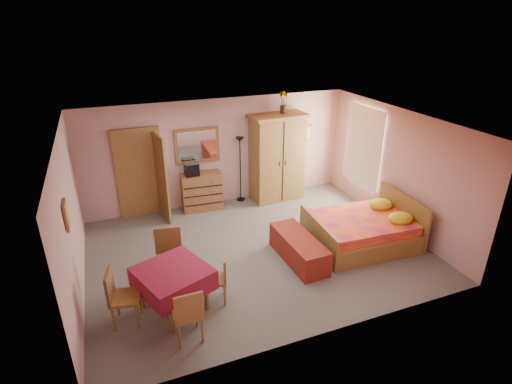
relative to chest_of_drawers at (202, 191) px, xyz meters
name	(u,v)px	position (x,y,z in m)	size (l,w,h in m)	color
floor	(257,250)	(0.54, -2.26, -0.45)	(6.50, 6.50, 0.00)	#69635C
ceiling	(257,124)	(0.54, -2.26, 2.15)	(6.50, 6.50, 0.00)	brown
wall_back	(219,152)	(0.54, 0.24, 0.85)	(6.50, 0.10, 2.60)	tan
wall_front	(324,262)	(0.54, -4.76, 0.85)	(6.50, 0.10, 2.60)	tan
wall_left	(70,221)	(-2.71, -2.26, 0.85)	(0.10, 5.00, 2.60)	tan
wall_right	(397,169)	(3.79, -2.26, 0.85)	(0.10, 5.00, 2.60)	tan
doorway	(140,174)	(-1.36, 0.21, 0.57)	(1.06, 0.12, 2.15)	#9E6B35
window	(363,147)	(3.75, -1.06, 1.00)	(0.08, 1.40, 1.95)	white
picture_left	(66,215)	(-2.68, -2.86, 1.25)	(0.04, 0.32, 0.42)	orange
picture_back	(306,133)	(2.89, 0.21, 1.10)	(0.30, 0.04, 0.40)	#D8BF59
chest_of_drawers	(202,191)	(0.00, 0.00, 0.00)	(0.95, 0.48, 0.90)	brown
wall_mirror	(197,145)	(0.00, 0.21, 1.10)	(1.06, 0.06, 0.84)	white
stereo	(192,170)	(-0.21, -0.01, 0.60)	(0.32, 0.23, 0.30)	black
floor_lamp	(240,170)	(1.03, 0.11, 0.38)	(0.21, 0.21, 1.66)	black
wardrobe	(277,158)	(1.93, -0.10, 0.64)	(1.39, 0.72, 2.19)	olive
sunflower_vase	(283,102)	(2.09, -0.03, 2.00)	(0.21, 0.21, 0.53)	yellow
bed	(362,223)	(2.63, -2.77, 0.03)	(2.05, 1.62, 0.95)	#C21253
bench	(299,249)	(1.16, -2.87, -0.20)	(0.55, 1.49, 0.50)	maroon
dining_table	(174,289)	(-1.32, -3.39, -0.08)	(1.02, 1.02, 0.75)	maroon
chair_south	(187,313)	(-1.26, -4.10, 0.00)	(0.41, 0.41, 0.91)	olive
chair_north	(169,259)	(-1.27, -2.71, 0.05)	(0.46, 0.46, 1.01)	#AD6F3A
chair_west	(125,297)	(-2.06, -3.44, 0.03)	(0.43, 0.43, 0.95)	olive
chair_east	(215,278)	(-0.66, -3.42, -0.03)	(0.38, 0.38, 0.84)	olive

